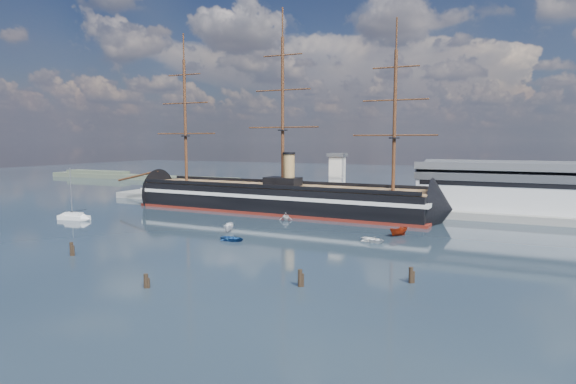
% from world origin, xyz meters
% --- Properties ---
extents(ground, '(600.00, 600.00, 0.00)m').
position_xyz_m(ground, '(0.00, 40.00, 0.00)').
color(ground, black).
rests_on(ground, ground).
extents(quay, '(180.00, 18.00, 2.00)m').
position_xyz_m(quay, '(10.00, 76.00, 0.00)').
color(quay, slate).
rests_on(quay, ground).
extents(warehouse, '(63.00, 21.00, 11.60)m').
position_xyz_m(warehouse, '(58.00, 80.00, 7.98)').
color(warehouse, '#B7BABC').
rests_on(warehouse, ground).
extents(quay_tower, '(5.00, 5.00, 15.00)m').
position_xyz_m(quay_tower, '(3.00, 73.00, 9.75)').
color(quay_tower, silver).
rests_on(quay_tower, ground).
extents(shoreline, '(120.00, 10.00, 4.00)m').
position_xyz_m(shoreline, '(-139.23, 135.00, 1.45)').
color(shoreline, '#3F4C38').
rests_on(shoreline, ground).
extents(warship, '(113.17, 19.54, 53.94)m').
position_xyz_m(warship, '(-12.85, 60.00, 4.04)').
color(warship, black).
rests_on(warship, ground).
extents(sailboat, '(8.88, 3.88, 13.74)m').
position_xyz_m(sailboat, '(-53.62, 24.95, 0.88)').
color(sailboat, silver).
rests_on(sailboat, ground).
extents(motorboat_a, '(6.37, 4.09, 2.39)m').
position_xyz_m(motorboat_a, '(-7.47, 27.60, 0.00)').
color(motorboat_a, white).
rests_on(motorboat_a, ground).
extents(motorboat_b, '(1.41, 3.32, 1.53)m').
position_xyz_m(motorboat_b, '(-1.51, 19.39, 0.00)').
color(motorboat_b, navy).
rests_on(motorboat_b, ground).
extents(motorboat_c, '(6.20, 4.81, 2.36)m').
position_xyz_m(motorboat_c, '(28.92, 38.89, 0.00)').
color(motorboat_c, maroon).
rests_on(motorboat_c, ground).
extents(motorboat_d, '(6.69, 5.73, 2.29)m').
position_xyz_m(motorboat_d, '(-2.39, 47.63, 0.00)').
color(motorboat_d, silver).
rests_on(motorboat_d, ground).
extents(motorboat_e, '(2.27, 3.52, 1.53)m').
position_xyz_m(motorboat_e, '(25.48, 30.50, 0.00)').
color(motorboat_e, white).
rests_on(motorboat_e, ground).
extents(piling_near_left, '(0.64, 0.64, 3.20)m').
position_xyz_m(piling_near_left, '(-21.35, -3.93, 0.00)').
color(piling_near_left, black).
rests_on(piling_near_left, ground).
extents(piling_near_mid, '(0.64, 0.64, 2.75)m').
position_xyz_m(piling_near_mid, '(4.12, -13.34, 0.00)').
color(piling_near_mid, black).
rests_on(piling_near_mid, ground).
extents(piling_near_right, '(0.64, 0.64, 3.22)m').
position_xyz_m(piling_near_right, '(23.77, -3.58, 0.00)').
color(piling_near_right, black).
rests_on(piling_near_right, ground).
extents(piling_far_right, '(0.64, 0.64, 3.07)m').
position_xyz_m(piling_far_right, '(37.88, 4.86, 0.00)').
color(piling_far_right, black).
rests_on(piling_far_right, ground).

